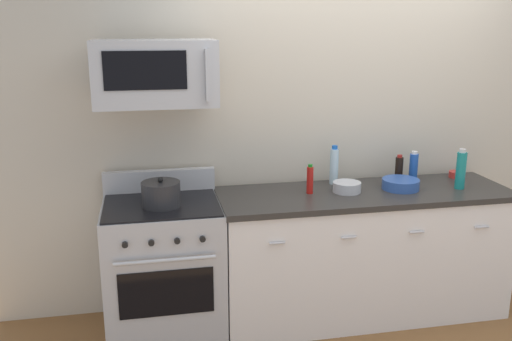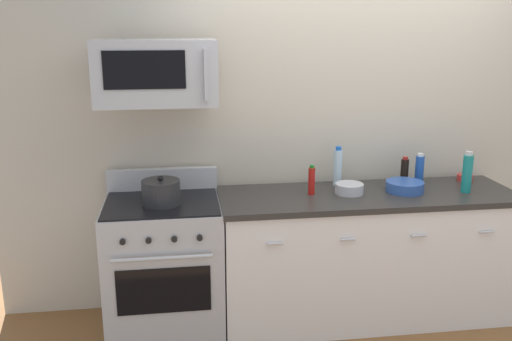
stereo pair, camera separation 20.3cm
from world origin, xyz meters
name	(u,v)px [view 1 (the left image)]	position (x,y,z in m)	size (l,w,h in m)	color
ground_plane	(359,311)	(0.00, 0.00, 0.00)	(6.16, 6.16, 0.00)	brown
back_wall	(347,120)	(0.00, 0.41, 1.35)	(5.13, 0.10, 2.70)	beige
counter_unit	(362,253)	(0.00, 0.00, 0.46)	(2.04, 0.66, 0.92)	white
range_oven	(164,268)	(-1.40, 0.00, 0.47)	(0.76, 0.69, 1.07)	#B7BABF
microwave	(155,73)	(-1.40, 0.05, 1.75)	(0.74, 0.44, 0.40)	#B7BABF
bottle_soda_blue	(413,167)	(0.43, 0.17, 1.03)	(0.06, 0.06, 0.23)	#1E4CA5
bottle_water_clear	(334,166)	(-0.16, 0.22, 1.05)	(0.06, 0.06, 0.28)	silver
bottle_sparkling_teal	(461,170)	(0.67, -0.06, 1.06)	(0.07, 0.07, 0.29)	#197F7A
bottle_soy_sauce_dark	(399,169)	(0.33, 0.18, 1.02)	(0.06, 0.06, 0.20)	black
bottle_hot_sauce_red	(310,180)	(-0.39, 0.03, 1.02)	(0.05, 0.05, 0.20)	#B21914
bowl_red_small	(457,174)	(0.81, 0.20, 0.94)	(0.11, 0.11, 0.05)	#B72D28
bowl_blue_mixing	(401,184)	(0.26, 0.01, 0.96)	(0.26, 0.26, 0.07)	#2D519E
bowl_steel_prep	(347,187)	(-0.13, 0.01, 0.96)	(0.19, 0.19, 0.07)	#B2B5BA
stockpot	(161,194)	(-1.40, -0.05, 1.00)	(0.25, 0.25, 0.19)	#262628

